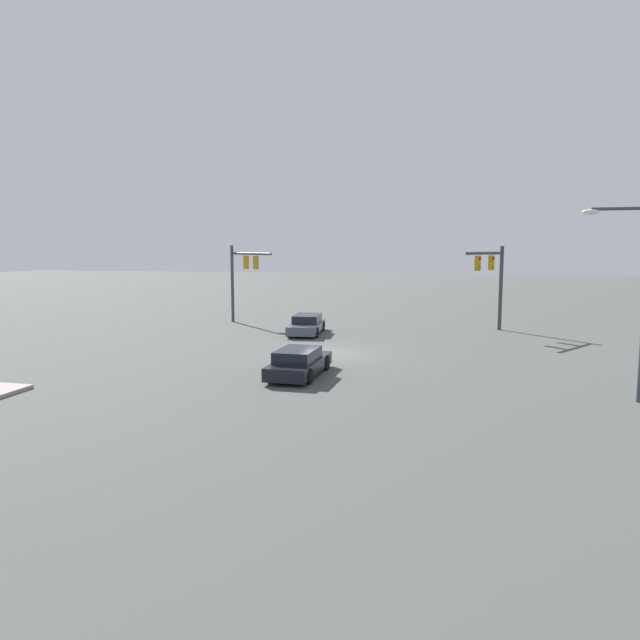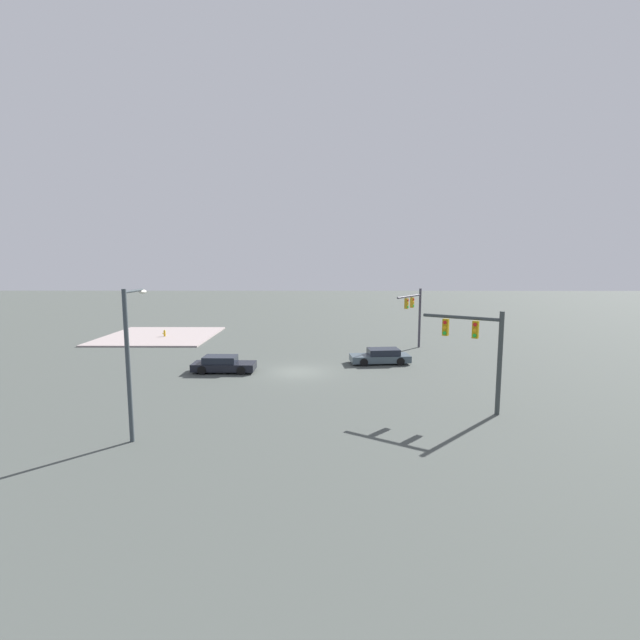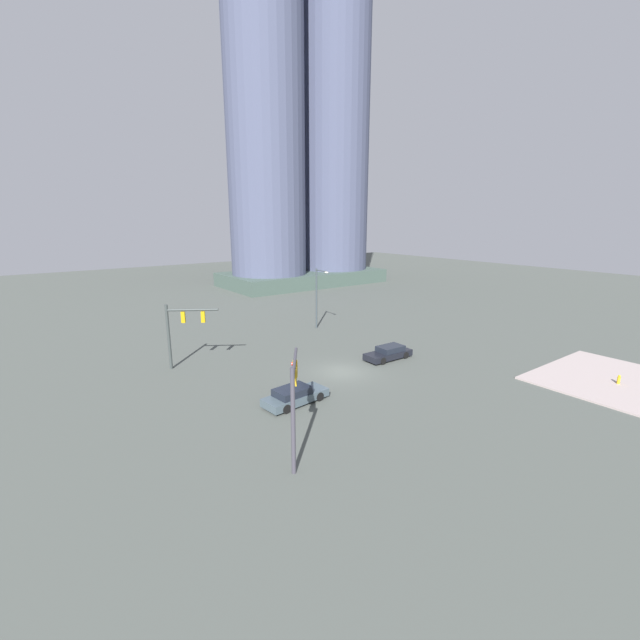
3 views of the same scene
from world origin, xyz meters
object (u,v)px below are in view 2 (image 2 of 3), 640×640
traffic_signal_near_corner (414,309)px  streetlamp_curved_arm (130,352)px  sedan_car_approaching (223,364)px  traffic_signal_opposite_side (481,344)px  sedan_car_waiting_far (381,356)px  fire_hydrant_on_curb (165,333)px

traffic_signal_near_corner → streetlamp_curved_arm: (17.29, 21.56, 0.30)m
traffic_signal_near_corner → sedan_car_approaching: traffic_signal_near_corner is taller
traffic_signal_opposite_side → streetlamp_curved_arm: (17.34, 4.05, 0.36)m
sedan_car_waiting_far → fire_hydrant_on_curb: size_ratio=6.94×
traffic_signal_near_corner → sedan_car_approaching: bearing=-25.9°
traffic_signal_near_corner → traffic_signal_opposite_side: bearing=35.5°
traffic_signal_near_corner → sedan_car_waiting_far: 7.74m
traffic_signal_opposite_side → sedan_car_approaching: traffic_signal_opposite_side is taller
traffic_signal_near_corner → fire_hydrant_on_curb: (25.72, -6.28, -3.34)m
streetlamp_curved_arm → sedan_car_waiting_far: (-13.46, -15.68, -3.54)m
traffic_signal_near_corner → streetlamp_curved_arm: size_ratio=0.81×
traffic_signal_opposite_side → fire_hydrant_on_curb: size_ratio=7.91×
traffic_signal_opposite_side → sedan_car_approaching: 18.55m
traffic_signal_near_corner → traffic_signal_opposite_side: (-0.04, 17.51, -0.06)m
sedan_car_waiting_far → traffic_signal_near_corner: bearing=-128.9°
sedan_car_waiting_far → fire_hydrant_on_curb: 25.04m
traffic_signal_near_corner → fire_hydrant_on_curb: 26.69m
streetlamp_curved_arm → sedan_car_approaching: bearing=-4.6°
traffic_signal_opposite_side → fire_hydrant_on_curb: (25.76, -23.79, -3.28)m
traffic_signal_near_corner → sedan_car_waiting_far: bearing=2.3°
traffic_signal_opposite_side → streetlamp_curved_arm: 17.81m
streetlamp_curved_arm → sedan_car_approaching: (-1.28, -12.78, -3.55)m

